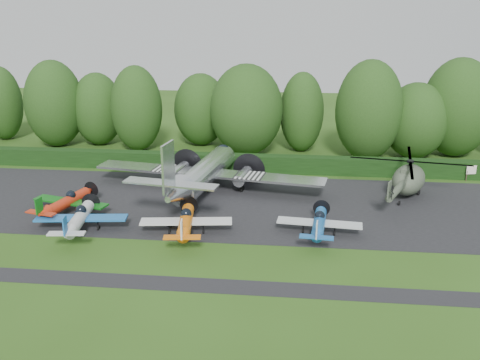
# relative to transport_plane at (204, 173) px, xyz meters

# --- Properties ---
(ground) EXTENTS (160.00, 160.00, 0.00)m
(ground) POSITION_rel_transport_plane_xyz_m (-0.69, -12.77, -2.22)
(ground) COLOR #2A4914
(ground) RESTS_ON ground
(apron) EXTENTS (70.00, 18.00, 0.01)m
(apron) POSITION_rel_transport_plane_xyz_m (-0.69, -2.77, -2.22)
(apron) COLOR black
(apron) RESTS_ON ground
(taxiway_verge) EXTENTS (70.00, 2.00, 0.00)m
(taxiway_verge) POSITION_rel_transport_plane_xyz_m (-0.69, -18.77, -2.22)
(taxiway_verge) COLOR black
(taxiway_verge) RESTS_ON ground
(hedgerow) EXTENTS (90.00, 1.60, 2.00)m
(hedgerow) POSITION_rel_transport_plane_xyz_m (-0.69, 8.23, -2.22)
(hedgerow) COLOR black
(hedgerow) RESTS_ON ground
(transport_plane) EXTENTS (24.83, 19.04, 7.96)m
(transport_plane) POSITION_rel_transport_plane_xyz_m (0.00, 0.00, 0.00)
(transport_plane) COLOR silver
(transport_plane) RESTS_ON ground
(light_plane_red) EXTENTS (7.55, 7.94, 2.90)m
(light_plane_red) POSITION_rel_transport_plane_xyz_m (-11.83, -6.85, -1.01)
(light_plane_red) COLOR #B62A10
(light_plane_red) RESTS_ON ground
(light_plane_white) EXTENTS (7.92, 8.33, 3.04)m
(light_plane_white) POSITION_rel_transport_plane_xyz_m (-9.06, -10.73, -0.95)
(light_plane_white) COLOR silver
(light_plane_white) RESTS_ON ground
(light_plane_orange) EXTENTS (7.85, 8.25, 3.02)m
(light_plane_orange) POSITION_rel_transport_plane_xyz_m (0.19, -10.48, -0.96)
(light_plane_orange) COLOR orange
(light_plane_orange) RESTS_ON ground
(light_plane_blue) EXTENTS (7.22, 7.59, 2.77)m
(light_plane_blue) POSITION_rel_transport_plane_xyz_m (11.45, -9.37, -1.06)
(light_plane_blue) COLOR #1A589E
(light_plane_blue) RESTS_ON ground
(helicopter) EXTENTS (11.88, 13.90, 3.82)m
(helicopter) POSITION_rel_transport_plane_xyz_m (20.82, 1.42, -0.16)
(helicopter) COLOR #3E4837
(helicopter) RESTS_ON ground
(sign_board) EXTENTS (3.15, 0.12, 1.77)m
(sign_board) POSITION_rel_transport_plane_xyz_m (29.72, 7.58, -1.02)
(sign_board) COLOR #3F3326
(sign_board) RESTS_ON ground
(tree_0) EXTENTS (5.70, 5.70, 10.51)m
(tree_0) POSITION_rel_transport_plane_xyz_m (9.96, 18.08, 3.02)
(tree_0) COLOR black
(tree_0) RESTS_ON ground
(tree_1) EXTENTS (8.00, 8.00, 9.59)m
(tree_1) POSITION_rel_transport_plane_xyz_m (24.18, 16.37, 2.57)
(tree_1) COLOR black
(tree_1) RESTS_ON ground
(tree_2) EXTENTS (8.23, 8.23, 12.50)m
(tree_2) POSITION_rel_transport_plane_xyz_m (18.13, 14.88, 4.02)
(tree_2) COLOR black
(tree_2) RESTS_ON ground
(tree_3) EXTENTS (5.67, 5.67, 10.50)m
(tree_3) POSITION_rel_transport_plane_xyz_m (-32.61, 20.11, 3.02)
(tree_3) COLOR black
(tree_3) RESTS_ON ground
(tree_4) EXTENTS (7.33, 7.33, 9.89)m
(tree_4) POSITION_rel_transport_plane_xyz_m (-3.81, 20.04, 2.72)
(tree_4) COLOR black
(tree_4) RESTS_ON ground
(tree_7) EXTENTS (6.72, 6.72, 11.28)m
(tree_7) POSITION_rel_transport_plane_xyz_m (-11.72, 16.28, 3.41)
(tree_7) COLOR black
(tree_7) RESTS_ON ground
(tree_8) EXTENTS (7.84, 7.84, 11.75)m
(tree_8) POSITION_rel_transport_plane_xyz_m (-23.45, 17.29, 3.65)
(tree_8) COLOR black
(tree_8) RESTS_ON ground
(tree_9) EXTENTS (6.81, 6.81, 9.98)m
(tree_9) POSITION_rel_transport_plane_xyz_m (-17.92, 18.61, 2.76)
(tree_9) COLOR black
(tree_9) RESTS_ON ground
(tree_10) EXTENTS (8.94, 8.94, 12.56)m
(tree_10) POSITION_rel_transport_plane_xyz_m (29.55, 17.89, 4.05)
(tree_10) COLOR black
(tree_10) RESTS_ON ground
(tree_11) EXTENTS (9.34, 9.34, 11.72)m
(tree_11) POSITION_rel_transport_plane_xyz_m (2.88, 15.69, 3.63)
(tree_11) COLOR black
(tree_11) RESTS_ON ground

